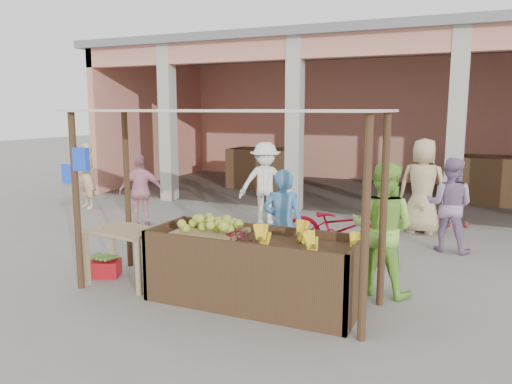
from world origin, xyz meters
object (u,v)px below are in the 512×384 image
at_px(side_table, 124,239).
at_px(motorcycle, 339,227).
at_px(vendor_blue, 283,222).
at_px(red_crate, 103,268).
at_px(vendor_green, 382,225).
at_px(fruit_stall, 253,272).

relative_size(side_table, motorcycle, 0.53).
relative_size(vendor_blue, motorcycle, 0.86).
bearing_deg(red_crate, vendor_green, -9.73).
relative_size(red_crate, vendor_blue, 0.27).
distance_m(red_crate, motorcycle, 3.68).
bearing_deg(side_table, vendor_blue, 36.01).
bearing_deg(motorcycle, vendor_blue, 167.20).
xyz_separation_m(side_table, vendor_blue, (1.93, 1.02, 0.20)).
bearing_deg(fruit_stall, motorcycle, 78.30).
distance_m(vendor_blue, vendor_green, 1.35).
bearing_deg(red_crate, fruit_stall, -25.28).
bearing_deg(vendor_blue, red_crate, 11.48).
bearing_deg(vendor_green, red_crate, 22.42).
relative_size(side_table, vendor_green, 0.57).
bearing_deg(vendor_blue, motorcycle, -117.02).
relative_size(red_crate, motorcycle, 0.23).
bearing_deg(motorcycle, vendor_green, -139.97).
distance_m(fruit_stall, vendor_blue, 1.04).
relative_size(fruit_stall, vendor_green, 1.42).
bearing_deg(vendor_green, fruit_stall, 44.46).
relative_size(side_table, vendor_blue, 0.62).
height_order(side_table, vendor_green, vendor_green).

